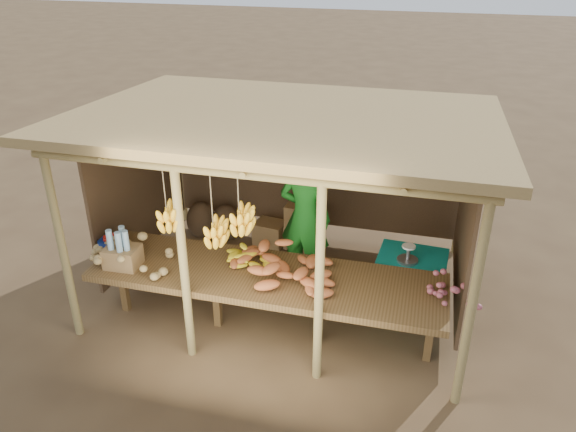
# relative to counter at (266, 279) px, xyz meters

# --- Properties ---
(ground) EXTENTS (60.00, 60.00, 0.00)m
(ground) POSITION_rel_counter_xyz_m (-0.00, 0.95, -0.74)
(ground) COLOR brown
(ground) RESTS_ON ground
(stall_structure) EXTENTS (4.70, 3.50, 2.43)m
(stall_structure) POSITION_rel_counter_xyz_m (-0.04, 1.01, 1.18)
(stall_structure) COLOR #96814D
(stall_structure) RESTS_ON ground
(counter) EXTENTS (3.90, 1.05, 0.80)m
(counter) POSITION_rel_counter_xyz_m (0.00, 0.00, 0.00)
(counter) COLOR brown
(counter) RESTS_ON ground
(potato_heap) EXTENTS (1.04, 0.71, 0.37)m
(potato_heap) POSITION_rel_counter_xyz_m (-1.55, -0.21, 0.24)
(potato_heap) COLOR tan
(potato_heap) RESTS_ON counter
(sweet_potato_heap) EXTENTS (1.24, 0.89, 0.36)m
(sweet_potato_heap) POSITION_rel_counter_xyz_m (0.15, 0.01, 0.24)
(sweet_potato_heap) COLOR #BC6030
(sweet_potato_heap) RESTS_ON counter
(onion_heap) EXTENTS (0.78, 0.59, 0.35)m
(onion_heap) POSITION_rel_counter_xyz_m (1.90, 0.03, 0.24)
(onion_heap) COLOR #A5505B
(onion_heap) RESTS_ON counter
(banana_pile) EXTENTS (0.52, 0.32, 0.34)m
(banana_pile) POSITION_rel_counter_xyz_m (-0.23, 0.16, 0.23)
(banana_pile) COLOR yellow
(banana_pile) RESTS_ON counter
(tomato_basin) EXTENTS (0.35, 0.35, 0.19)m
(tomato_basin) POSITION_rel_counter_xyz_m (-1.90, 0.08, 0.14)
(tomato_basin) COLOR navy
(tomato_basin) RESTS_ON counter
(bottle_box) EXTENTS (0.38, 0.31, 0.47)m
(bottle_box) POSITION_rel_counter_xyz_m (-1.59, -0.23, 0.24)
(bottle_box) COLOR olive
(bottle_box) RESTS_ON counter
(vendor) EXTENTS (0.74, 0.56, 1.85)m
(vendor) POSITION_rel_counter_xyz_m (0.16, 1.19, 0.19)
(vendor) COLOR #1B7D21
(vendor) RESTS_ON ground
(tarp_crate) EXTENTS (0.84, 0.74, 0.95)m
(tarp_crate) POSITION_rel_counter_xyz_m (1.53, 0.89, -0.35)
(tarp_crate) COLOR brown
(tarp_crate) RESTS_ON ground
(carton_stack) EXTENTS (0.95, 0.41, 0.69)m
(carton_stack) POSITION_rel_counter_xyz_m (-0.23, 2.00, -0.43)
(carton_stack) COLOR olive
(carton_stack) RESTS_ON ground
(burlap_sacks) EXTENTS (0.85, 0.45, 0.60)m
(burlap_sacks) POSITION_rel_counter_xyz_m (-1.46, 2.08, -0.48)
(burlap_sacks) COLOR #4E3824
(burlap_sacks) RESTS_ON ground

